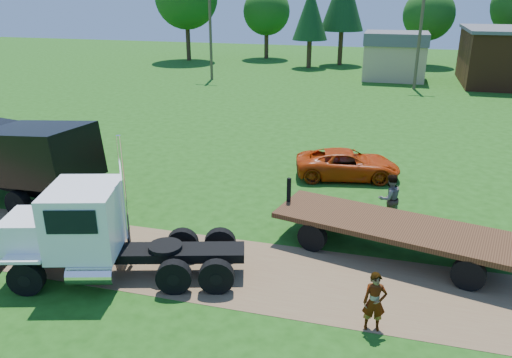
% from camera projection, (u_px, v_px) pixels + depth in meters
% --- Properties ---
extents(ground, '(140.00, 140.00, 0.00)m').
position_uv_depth(ground, '(248.00, 272.00, 16.45)').
color(ground, '#1B480F').
rests_on(ground, ground).
extents(dirt_track, '(120.00, 4.20, 0.01)m').
position_uv_depth(dirt_track, '(248.00, 272.00, 16.45)').
color(dirt_track, brown).
rests_on(dirt_track, ground).
extents(white_semi_tractor, '(7.72, 4.34, 4.57)m').
position_uv_depth(white_semi_tractor, '(90.00, 232.00, 15.74)').
color(white_semi_tractor, black).
rests_on(white_semi_tractor, ground).
extents(black_dump_truck, '(8.92, 4.15, 3.78)m').
position_uv_depth(black_dump_truck, '(13.00, 157.00, 21.12)').
color(black_dump_truck, black).
rests_on(black_dump_truck, ground).
extents(orange_pickup, '(5.40, 3.27, 1.40)m').
position_uv_depth(orange_pickup, '(348.00, 164.00, 24.47)').
color(orange_pickup, '#C03809').
rests_on(orange_pickup, ground).
extents(flatbed_trailer, '(8.64, 4.31, 2.13)m').
position_uv_depth(flatbed_trailer, '(394.00, 231.00, 17.28)').
color(flatbed_trailer, '#372111').
rests_on(flatbed_trailer, ground).
extents(spectator_a, '(0.69, 0.51, 1.74)m').
position_uv_depth(spectator_a, '(374.00, 302.00, 13.41)').
color(spectator_a, '#999999').
rests_on(spectator_a, ground).
extents(spectator_b, '(1.23, 1.17, 2.00)m').
position_uv_depth(spectator_b, '(389.00, 198.00, 19.71)').
color(spectator_b, '#999999').
rests_on(spectator_b, ground).
extents(tan_shed, '(6.20, 5.40, 4.70)m').
position_uv_depth(tan_shed, '(395.00, 55.00, 50.64)').
color(tan_shed, tan).
rests_on(tan_shed, ground).
extents(utility_poles, '(42.20, 0.28, 9.00)m').
position_uv_depth(utility_poles, '(420.00, 37.00, 44.82)').
color(utility_poles, brown).
rests_on(utility_poles, ground).
extents(tree_row, '(55.48, 11.93, 11.73)m').
position_uv_depth(tree_row, '(365.00, 6.00, 59.11)').
color(tree_row, '#342115').
rests_on(tree_row, ground).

